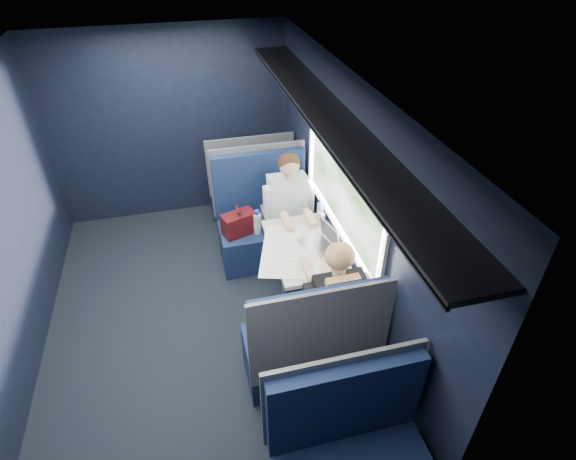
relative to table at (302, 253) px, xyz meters
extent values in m
cube|color=black|center=(-1.03, 0.00, -0.67)|extent=(2.80, 4.20, 0.01)
cube|color=black|center=(0.42, 0.00, 0.49)|extent=(0.10, 4.20, 2.30)
cube|color=black|center=(-1.03, 2.15, 0.49)|extent=(2.80, 0.10, 2.30)
cube|color=silver|center=(-1.03, 0.00, 1.69)|extent=(2.80, 4.20, 0.10)
cube|color=beige|center=(0.35, 0.00, 1.08)|extent=(0.03, 1.84, 0.07)
cube|color=beige|center=(0.35, 0.00, 0.23)|extent=(0.03, 1.84, 0.07)
cube|color=beige|center=(0.35, -0.89, 0.66)|extent=(0.03, 0.07, 0.78)
cube|color=beige|center=(0.35, 0.89, 0.66)|extent=(0.03, 0.07, 0.78)
cube|color=black|center=(0.19, 0.00, 1.32)|extent=(0.36, 4.10, 0.04)
cube|color=black|center=(0.02, 0.00, 1.30)|extent=(0.02, 4.10, 0.03)
cube|color=red|center=(0.35, 0.00, 1.23)|extent=(0.01, 0.10, 0.12)
cylinder|color=#54565E|center=(-0.15, 0.00, -0.31)|extent=(0.08, 0.08, 0.70)
cube|color=beige|center=(0.03, 0.00, 0.06)|extent=(0.62, 1.00, 0.04)
cube|color=#0D193B|center=(-0.18, 0.78, -0.44)|extent=(1.00, 0.50, 0.45)
cube|color=#0D193B|center=(-0.18, 1.08, 0.16)|extent=(1.00, 0.10, 0.75)
cube|color=#54565E|center=(-0.18, 1.14, 0.19)|extent=(1.04, 0.03, 0.82)
cube|color=#54565E|center=(-0.18, 0.73, -0.11)|extent=(0.06, 0.40, 0.20)
cube|color=#4F1015|center=(-0.48, 0.75, -0.09)|extent=(0.39, 0.29, 0.24)
cylinder|color=#4F1015|center=(-0.48, 0.75, 0.08)|extent=(0.08, 0.15, 0.03)
cylinder|color=silver|center=(-0.29, 0.71, -0.10)|extent=(0.08, 0.08, 0.23)
cylinder|color=#1C33D5|center=(-0.29, 0.71, 0.04)|extent=(0.05, 0.05, 0.05)
cube|color=#0D193B|center=(-0.18, -0.78, -0.44)|extent=(1.00, 0.50, 0.45)
cube|color=#0D193B|center=(-0.18, -1.08, 0.16)|extent=(1.00, 0.10, 0.75)
cube|color=#54565E|center=(-0.18, -1.14, 0.19)|extent=(1.04, 0.03, 0.82)
cube|color=#54565E|center=(-0.18, -0.73, -0.11)|extent=(0.06, 0.40, 0.20)
cube|color=#0D193B|center=(-0.18, 1.88, -0.44)|extent=(1.00, 0.40, 0.45)
cube|color=#0D193B|center=(-0.18, 1.64, 0.12)|extent=(1.00, 0.10, 0.66)
cube|color=#54565E|center=(-0.18, 1.59, 0.14)|extent=(1.04, 0.03, 0.72)
cube|color=#0D193B|center=(-0.18, -1.64, 0.12)|extent=(1.00, 0.10, 0.66)
cube|color=#54565E|center=(-0.18, -1.59, 0.14)|extent=(1.04, 0.03, 0.72)
cube|color=black|center=(0.07, 0.64, -0.13)|extent=(0.36, 0.44, 0.16)
cube|color=black|center=(0.07, 0.44, -0.44)|extent=(0.32, 0.12, 0.45)
cube|color=silver|center=(0.07, 0.80, 0.12)|extent=(0.40, 0.29, 0.53)
cylinder|color=#D8A88C|center=(0.07, 0.76, 0.40)|extent=(0.10, 0.10, 0.06)
sphere|color=#D8A88C|center=(0.07, 0.74, 0.53)|extent=(0.21, 0.21, 0.21)
sphere|color=#382114|center=(0.07, 0.76, 0.55)|extent=(0.22, 0.22, 0.22)
cube|color=silver|center=(-0.15, 0.76, 0.12)|extent=(0.09, 0.12, 0.34)
cube|color=silver|center=(0.29, 0.76, 0.12)|extent=(0.09, 0.12, 0.34)
cube|color=black|center=(0.07, -0.64, -0.13)|extent=(0.36, 0.44, 0.16)
cube|color=black|center=(0.07, -0.44, -0.44)|extent=(0.32, 0.12, 0.45)
cube|color=black|center=(0.07, -0.80, 0.12)|extent=(0.40, 0.29, 0.53)
cylinder|color=#D8A88C|center=(0.07, -0.76, 0.40)|extent=(0.10, 0.10, 0.06)
sphere|color=#D8A88C|center=(0.07, -0.74, 0.53)|extent=(0.21, 0.21, 0.21)
sphere|color=tan|center=(0.07, -0.76, 0.55)|extent=(0.22, 0.22, 0.22)
cube|color=black|center=(-0.15, -0.76, 0.12)|extent=(0.09, 0.12, 0.34)
cube|color=black|center=(0.29, -0.76, 0.12)|extent=(0.09, 0.12, 0.34)
cube|color=tan|center=(0.07, -0.86, 0.24)|extent=(0.26, 0.07, 0.36)
cube|color=white|center=(-0.11, -0.05, 0.08)|extent=(0.73, 0.89, 0.01)
cube|color=silver|center=(0.13, -0.03, 0.08)|extent=(0.32, 0.38, 0.02)
cube|color=silver|center=(0.25, -0.03, 0.21)|extent=(0.09, 0.33, 0.23)
cube|color=black|center=(0.24, -0.03, 0.21)|extent=(0.07, 0.28, 0.19)
cylinder|color=silver|center=(0.30, 0.39, 0.17)|extent=(0.06, 0.06, 0.18)
cylinder|color=#1C33D5|center=(0.30, 0.39, 0.28)|extent=(0.04, 0.04, 0.04)
cylinder|color=white|center=(0.30, 0.34, 0.12)|extent=(0.07, 0.07, 0.09)
camera|label=1|loc=(-0.93, -3.13, 2.63)|focal=28.00mm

